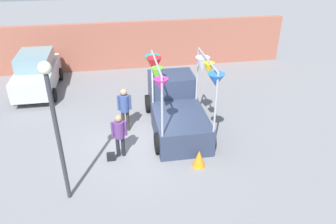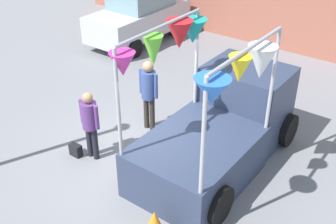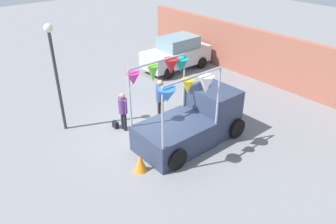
{
  "view_description": "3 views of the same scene",
  "coord_description": "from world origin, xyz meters",
  "px_view_note": "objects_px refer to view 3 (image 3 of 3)",
  "views": [
    {
      "loc": [
        -0.65,
        -10.12,
        6.91
      ],
      "look_at": [
        1.06,
        0.08,
        1.16
      ],
      "focal_mm": 35.0,
      "sensor_mm": 36.0,
      "label": 1
    },
    {
      "loc": [
        5.1,
        -5.72,
        5.68
      ],
      "look_at": [
        0.72,
        0.14,
        1.28
      ],
      "focal_mm": 45.0,
      "sensor_mm": 36.0,
      "label": 2
    },
    {
      "loc": [
        9.02,
        -6.52,
        6.98
      ],
      "look_at": [
        0.91,
        0.24,
        1.17
      ],
      "focal_mm": 35.0,
      "sensor_mm": 36.0,
      "label": 3
    }
  ],
  "objects_px": {
    "parked_car": "(177,53)",
    "person_customer": "(123,108)",
    "handbag": "(115,125)",
    "vendor_truck": "(194,118)",
    "person_vendor": "(160,96)",
    "street_lamp": "(55,65)",
    "folded_kite_bundle_tangerine": "(140,163)"
  },
  "relations": [
    {
      "from": "person_customer",
      "to": "person_vendor",
      "type": "relative_size",
      "value": 0.9
    },
    {
      "from": "vendor_truck",
      "to": "handbag",
      "type": "height_order",
      "value": "vendor_truck"
    },
    {
      "from": "parked_car",
      "to": "street_lamp",
      "type": "height_order",
      "value": "street_lamp"
    },
    {
      "from": "handbag",
      "to": "parked_car",
      "type": "bearing_deg",
      "value": 118.35
    },
    {
      "from": "parked_car",
      "to": "folded_kite_bundle_tangerine",
      "type": "relative_size",
      "value": 6.67
    },
    {
      "from": "person_vendor",
      "to": "handbag",
      "type": "xyz_separation_m",
      "value": [
        -0.61,
        -1.85,
        -0.95
      ]
    },
    {
      "from": "person_vendor",
      "to": "street_lamp",
      "type": "height_order",
      "value": "street_lamp"
    },
    {
      "from": "street_lamp",
      "to": "folded_kite_bundle_tangerine",
      "type": "bearing_deg",
      "value": 10.67
    },
    {
      "from": "person_customer",
      "to": "vendor_truck",
      "type": "bearing_deg",
      "value": 37.12
    },
    {
      "from": "vendor_truck",
      "to": "person_customer",
      "type": "distance_m",
      "value": 2.82
    },
    {
      "from": "parked_car",
      "to": "person_customer",
      "type": "bearing_deg",
      "value": -58.38
    },
    {
      "from": "vendor_truck",
      "to": "handbag",
      "type": "relative_size",
      "value": 14.74
    },
    {
      "from": "handbag",
      "to": "folded_kite_bundle_tangerine",
      "type": "distance_m",
      "value": 3.0
    },
    {
      "from": "vendor_truck",
      "to": "person_customer",
      "type": "xyz_separation_m",
      "value": [
        -2.25,
        -1.7,
        0.06
      ]
    },
    {
      "from": "vendor_truck",
      "to": "person_vendor",
      "type": "bearing_deg",
      "value": -178.5
    },
    {
      "from": "handbag",
      "to": "person_customer",
      "type": "bearing_deg",
      "value": 29.74
    },
    {
      "from": "parked_car",
      "to": "street_lamp",
      "type": "distance_m",
      "value": 8.28
    },
    {
      "from": "person_vendor",
      "to": "folded_kite_bundle_tangerine",
      "type": "height_order",
      "value": "person_vendor"
    },
    {
      "from": "vendor_truck",
      "to": "street_lamp",
      "type": "xyz_separation_m",
      "value": [
        -3.84,
        -3.49,
        1.82
      ]
    },
    {
      "from": "person_customer",
      "to": "folded_kite_bundle_tangerine",
      "type": "xyz_separation_m",
      "value": [
        2.53,
        -1.01,
        -0.67
      ]
    },
    {
      "from": "handbag",
      "to": "person_vendor",
      "type": "bearing_deg",
      "value": 71.61
    },
    {
      "from": "parked_car",
      "to": "handbag",
      "type": "relative_size",
      "value": 14.29
    },
    {
      "from": "street_lamp",
      "to": "vendor_truck",
      "type": "bearing_deg",
      "value": 42.23
    },
    {
      "from": "vendor_truck",
      "to": "person_vendor",
      "type": "distance_m",
      "value": 1.99
    },
    {
      "from": "parked_car",
      "to": "person_customer",
      "type": "distance_m",
      "value": 7.06
    },
    {
      "from": "parked_car",
      "to": "handbag",
      "type": "xyz_separation_m",
      "value": [
        3.35,
        -6.21,
        -0.8
      ]
    },
    {
      "from": "person_vendor",
      "to": "vendor_truck",
      "type": "bearing_deg",
      "value": 1.5
    },
    {
      "from": "folded_kite_bundle_tangerine",
      "to": "person_vendor",
      "type": "bearing_deg",
      "value": 130.49
    },
    {
      "from": "handbag",
      "to": "street_lamp",
      "type": "relative_size",
      "value": 0.07
    },
    {
      "from": "vendor_truck",
      "to": "person_vendor",
      "type": "xyz_separation_m",
      "value": [
        -1.98,
        -0.05,
        0.18
      ]
    },
    {
      "from": "person_customer",
      "to": "person_vendor",
      "type": "height_order",
      "value": "person_vendor"
    },
    {
      "from": "parked_car",
      "to": "vendor_truck",
      "type": "bearing_deg",
      "value": -35.93
    }
  ]
}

